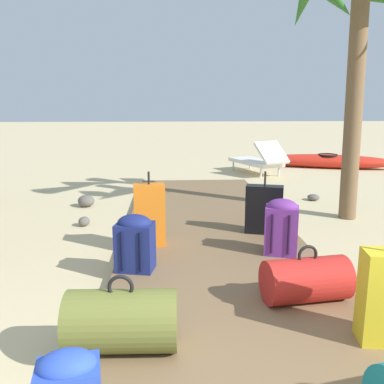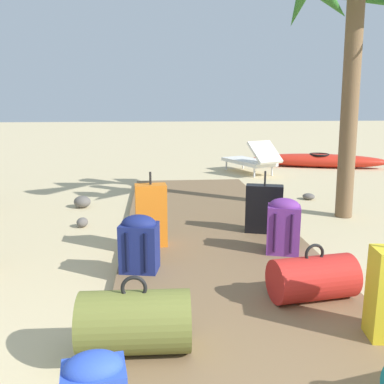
{
  "view_description": "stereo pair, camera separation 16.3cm",
  "coord_description": "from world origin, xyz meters",
  "px_view_note": "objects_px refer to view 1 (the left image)",
  "views": [
    {
      "loc": [
        -0.48,
        -0.95,
        1.63
      ],
      "look_at": [
        -0.21,
        4.01,
        0.55
      ],
      "focal_mm": 39.36,
      "sensor_mm": 36.0,
      "label": 1
    },
    {
      "loc": [
        -0.65,
        -0.93,
        1.63
      ],
      "look_at": [
        -0.21,
        4.01,
        0.55
      ],
      "focal_mm": 39.36,
      "sensor_mm": 36.0,
      "label": 2
    }
  ],
  "objects_px": {
    "backpack_navy": "(135,241)",
    "palm_tree_near_right": "(364,4)",
    "duffel_bag_red": "(306,280)",
    "lounge_chair": "(259,160)",
    "duffel_bag_olive": "(122,321)",
    "backpack_purple": "(281,225)",
    "suitcase_orange": "(150,215)",
    "suitcase_black": "(264,209)",
    "kayak": "(327,161)"
  },
  "relations": [
    {
      "from": "backpack_navy",
      "to": "palm_tree_near_right",
      "type": "distance_m",
      "value": 4.25
    },
    {
      "from": "duffel_bag_red",
      "to": "lounge_chair",
      "type": "height_order",
      "value": "lounge_chair"
    },
    {
      "from": "duffel_bag_olive",
      "to": "palm_tree_near_right",
      "type": "xyz_separation_m",
      "value": [
        2.83,
        3.23,
        2.56
      ]
    },
    {
      "from": "backpack_purple",
      "to": "suitcase_orange",
      "type": "relative_size",
      "value": 0.71
    },
    {
      "from": "backpack_navy",
      "to": "duffel_bag_olive",
      "type": "bearing_deg",
      "value": -89.24
    },
    {
      "from": "suitcase_black",
      "to": "duffel_bag_red",
      "type": "bearing_deg",
      "value": -91.76
    },
    {
      "from": "backpack_purple",
      "to": "kayak",
      "type": "distance_m",
      "value": 6.66
    },
    {
      "from": "backpack_navy",
      "to": "palm_tree_near_right",
      "type": "height_order",
      "value": "palm_tree_near_right"
    },
    {
      "from": "suitcase_black",
      "to": "lounge_chair",
      "type": "distance_m",
      "value": 4.63
    },
    {
      "from": "duffel_bag_red",
      "to": "suitcase_black",
      "type": "bearing_deg",
      "value": 88.24
    },
    {
      "from": "backpack_navy",
      "to": "backpack_purple",
      "type": "bearing_deg",
      "value": 13.15
    },
    {
      "from": "palm_tree_near_right",
      "to": "kayak",
      "type": "relative_size",
      "value": 1.07
    },
    {
      "from": "duffel_bag_olive",
      "to": "palm_tree_near_right",
      "type": "relative_size",
      "value": 0.2
    },
    {
      "from": "kayak",
      "to": "backpack_navy",
      "type": "bearing_deg",
      "value": -123.51
    },
    {
      "from": "duffel_bag_olive",
      "to": "palm_tree_near_right",
      "type": "distance_m",
      "value": 5.0
    },
    {
      "from": "backpack_purple",
      "to": "kayak",
      "type": "bearing_deg",
      "value": 65.4
    },
    {
      "from": "backpack_purple",
      "to": "suitcase_black",
      "type": "bearing_deg",
      "value": 91.69
    },
    {
      "from": "backpack_purple",
      "to": "palm_tree_near_right",
      "type": "bearing_deg",
      "value": 48.94
    },
    {
      "from": "backpack_purple",
      "to": "suitcase_black",
      "type": "relative_size",
      "value": 0.78
    },
    {
      "from": "palm_tree_near_right",
      "to": "suitcase_orange",
      "type": "bearing_deg",
      "value": -155.58
    },
    {
      "from": "kayak",
      "to": "suitcase_black",
      "type": "bearing_deg",
      "value": -117.56
    },
    {
      "from": "palm_tree_near_right",
      "to": "lounge_chair",
      "type": "relative_size",
      "value": 2.13
    },
    {
      "from": "duffel_bag_olive",
      "to": "kayak",
      "type": "distance_m",
      "value": 8.76
    },
    {
      "from": "suitcase_black",
      "to": "backpack_navy",
      "type": "height_order",
      "value": "suitcase_black"
    },
    {
      "from": "suitcase_black",
      "to": "suitcase_orange",
      "type": "xyz_separation_m",
      "value": [
        -1.34,
        -0.36,
        0.05
      ]
    },
    {
      "from": "lounge_chair",
      "to": "backpack_purple",
      "type": "bearing_deg",
      "value": -99.63
    },
    {
      "from": "lounge_chair",
      "to": "kayak",
      "type": "relative_size",
      "value": 0.5
    },
    {
      "from": "duffel_bag_olive",
      "to": "duffel_bag_red",
      "type": "xyz_separation_m",
      "value": [
        1.37,
        0.59,
        -0.02
      ]
    },
    {
      "from": "palm_tree_near_right",
      "to": "kayak",
      "type": "height_order",
      "value": "palm_tree_near_right"
    },
    {
      "from": "suitcase_orange",
      "to": "palm_tree_near_right",
      "type": "distance_m",
      "value": 3.87
    },
    {
      "from": "backpack_navy",
      "to": "kayak",
      "type": "distance_m",
      "value": 7.67
    },
    {
      "from": "duffel_bag_red",
      "to": "palm_tree_near_right",
      "type": "bearing_deg",
      "value": 60.99
    },
    {
      "from": "suitcase_black",
      "to": "suitcase_orange",
      "type": "height_order",
      "value": "suitcase_orange"
    },
    {
      "from": "backpack_navy",
      "to": "suitcase_orange",
      "type": "distance_m",
      "value": 0.7
    },
    {
      "from": "backpack_purple",
      "to": "backpack_navy",
      "type": "height_order",
      "value": "backpack_purple"
    },
    {
      "from": "backpack_purple",
      "to": "lounge_chair",
      "type": "relative_size",
      "value": 0.35
    },
    {
      "from": "suitcase_black",
      "to": "backpack_navy",
      "type": "xyz_separation_m",
      "value": [
        -1.44,
        -1.05,
        -0.01
      ]
    },
    {
      "from": "palm_tree_near_right",
      "to": "duffel_bag_red",
      "type": "bearing_deg",
      "value": -119.01
    },
    {
      "from": "suitcase_orange",
      "to": "duffel_bag_red",
      "type": "bearing_deg",
      "value": -47.34
    },
    {
      "from": "suitcase_black",
      "to": "palm_tree_near_right",
      "type": "distance_m",
      "value": 2.98
    },
    {
      "from": "duffel_bag_olive",
      "to": "backpack_purple",
      "type": "bearing_deg",
      "value": 48.52
    },
    {
      "from": "palm_tree_near_right",
      "to": "kayak",
      "type": "xyz_separation_m",
      "value": [
        1.38,
        4.46,
        -2.67
      ]
    },
    {
      "from": "backpack_purple",
      "to": "lounge_chair",
      "type": "xyz_separation_m",
      "value": [
        0.89,
        5.24,
        -0.06
      ]
    },
    {
      "from": "suitcase_orange",
      "to": "kayak",
      "type": "relative_size",
      "value": 0.25
    },
    {
      "from": "duffel_bag_olive",
      "to": "suitcase_orange",
      "type": "height_order",
      "value": "suitcase_orange"
    },
    {
      "from": "duffel_bag_olive",
      "to": "kayak",
      "type": "bearing_deg",
      "value": 61.26
    },
    {
      "from": "duffel_bag_red",
      "to": "suitcase_orange",
      "type": "distance_m",
      "value": 1.9
    },
    {
      "from": "duffel_bag_red",
      "to": "kayak",
      "type": "distance_m",
      "value": 7.64
    },
    {
      "from": "kayak",
      "to": "duffel_bag_olive",
      "type": "bearing_deg",
      "value": -118.74
    },
    {
      "from": "kayak",
      "to": "backpack_purple",
      "type": "bearing_deg",
      "value": -114.6
    }
  ]
}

